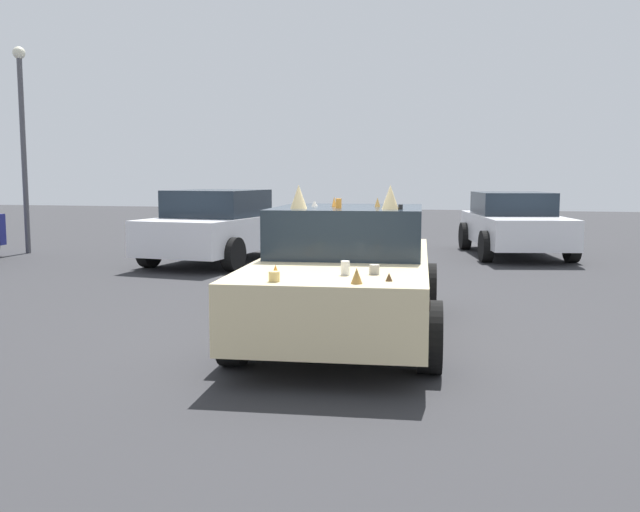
% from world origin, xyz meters
% --- Properties ---
extents(ground_plane, '(60.00, 60.00, 0.00)m').
position_xyz_m(ground_plane, '(0.00, 0.00, 0.00)').
color(ground_plane, '#2D2D30').
extents(art_car_decorated, '(4.58, 2.38, 1.70)m').
position_xyz_m(art_car_decorated, '(0.06, 0.01, 0.72)').
color(art_car_decorated, beige).
rests_on(art_car_decorated, ground).
extents(parked_sedan_near_right, '(4.37, 2.61, 1.42)m').
position_xyz_m(parked_sedan_near_right, '(8.82, -2.08, 0.71)').
color(parked_sedan_near_right, white).
rests_on(parked_sedan_near_right, ground).
extents(parked_sedan_row_back_center, '(4.26, 2.43, 1.51)m').
position_xyz_m(parked_sedan_row_back_center, '(6.01, 3.91, 0.74)').
color(parked_sedan_row_back_center, white).
rests_on(parked_sedan_row_back_center, ground).
extents(lot_lamp_post, '(0.28, 0.28, 4.71)m').
position_xyz_m(lot_lamp_post, '(6.55, 8.93, 2.82)').
color(lot_lamp_post, '#4C4C51').
rests_on(lot_lamp_post, ground).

